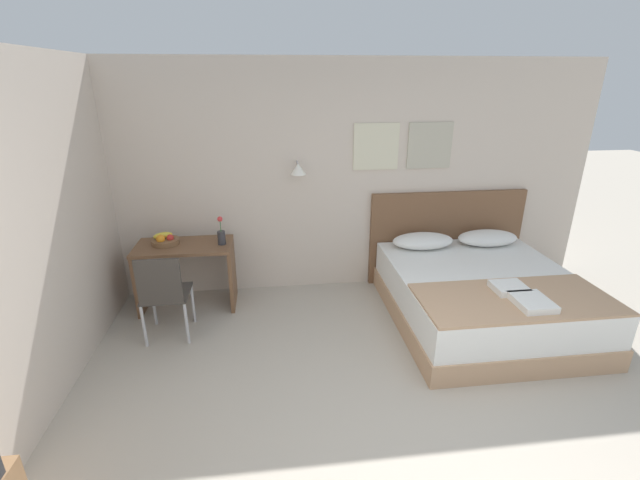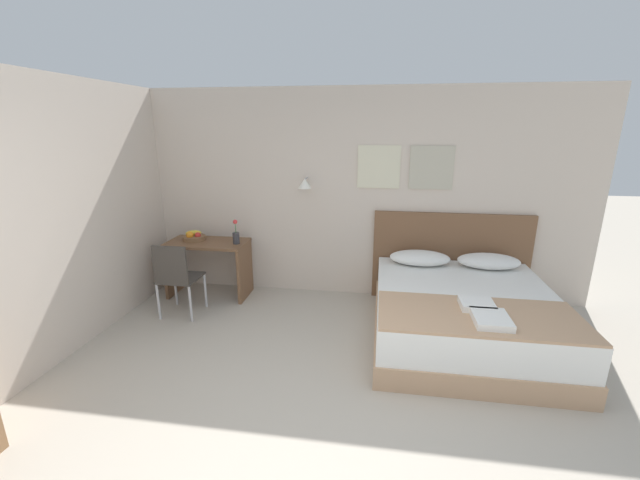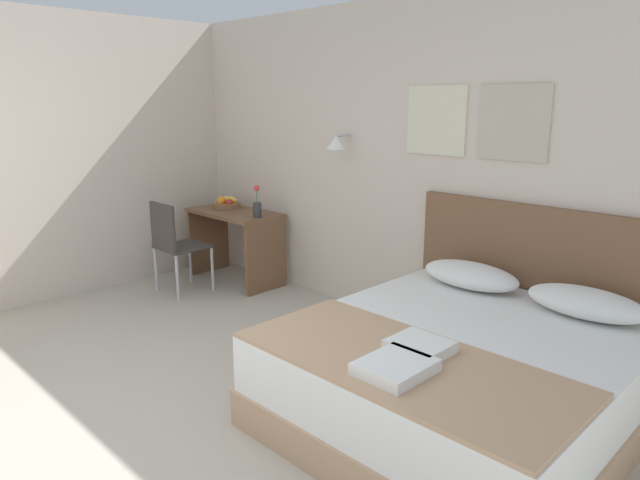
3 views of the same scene
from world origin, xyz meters
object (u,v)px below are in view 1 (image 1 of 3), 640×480
at_px(headboard, 446,237).
at_px(folded_towel_near_foot, 509,288).
at_px(pillow_right, 487,238).
at_px(fruit_bowl, 165,240).
at_px(throw_blanket, 516,299).
at_px(flower_vase, 221,235).
at_px(desk, 186,265).
at_px(bed, 481,297).
at_px(desk_chair, 163,291).
at_px(pillow_left, 423,241).
at_px(folded_towel_mid_bed, 532,302).

height_order(headboard, folded_towel_near_foot, headboard).
relative_size(pillow_right, fruit_bowl, 2.47).
bearing_deg(pillow_right, headboard, 146.04).
xyz_separation_m(throw_blanket, flower_vase, (-2.69, 1.25, 0.28)).
bearing_deg(desk, flower_vase, -4.54).
distance_m(headboard, pillow_right, 0.49).
distance_m(bed, desk_chair, 3.22).
relative_size(bed, desk, 1.93).
bearing_deg(desk_chair, throw_blanket, -10.87).
xyz_separation_m(pillow_left, fruit_bowl, (-2.91, 0.01, 0.14)).
distance_m(bed, folded_towel_near_foot, 0.55).
relative_size(pillow_right, flower_vase, 2.28).
height_order(pillow_left, throw_blanket, pillow_left).
relative_size(folded_towel_near_foot, folded_towel_mid_bed, 0.85).
distance_m(folded_towel_near_foot, fruit_bowl, 3.53).
bearing_deg(folded_towel_mid_bed, pillow_left, 107.50).
bearing_deg(desk, folded_towel_mid_bed, -24.16).
xyz_separation_m(headboard, flower_vase, (-2.69, -0.35, 0.27)).
xyz_separation_m(pillow_left, flower_vase, (-2.30, -0.08, 0.20)).
distance_m(throw_blanket, flower_vase, 2.98).
height_order(headboard, pillow_right, headboard).
bearing_deg(bed, headboard, 90.00).
bearing_deg(pillow_left, throw_blanket, -73.27).
bearing_deg(headboard, bed, -90.00).
relative_size(folded_towel_mid_bed, desk, 0.34).
distance_m(throw_blanket, fruit_bowl, 3.57).
relative_size(throw_blanket, desk, 1.71).
bearing_deg(desk, headboard, 5.73).
bearing_deg(headboard, desk, -174.27).
height_order(headboard, flower_vase, headboard).
bearing_deg(pillow_left, desk, -179.08).
relative_size(headboard, folded_towel_near_foot, 6.48).
distance_m(pillow_right, fruit_bowl, 3.71).
bearing_deg(pillow_right, desk, -179.29).
relative_size(pillow_left, flower_vase, 2.28).
bearing_deg(headboard, pillow_right, -33.96).
distance_m(headboard, folded_towel_near_foot, 1.46).
height_order(pillow_left, flower_vase, flower_vase).
distance_m(desk, flower_vase, 0.54).
relative_size(headboard, desk_chair, 2.13).
bearing_deg(folded_towel_near_foot, pillow_left, 108.92).
relative_size(headboard, pillow_left, 2.69).
distance_m(headboard, folded_towel_mid_bed, 1.74).
height_order(throw_blanket, desk, desk).
xyz_separation_m(desk, flower_vase, (0.41, -0.03, 0.34)).
relative_size(folded_towel_near_foot, desk, 0.29).
bearing_deg(fruit_bowl, headboard, 4.53).
bearing_deg(flower_vase, folded_towel_near_foot, -22.37).
relative_size(headboard, fruit_bowl, 6.65).
bearing_deg(flower_vase, throw_blanket, -24.90).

